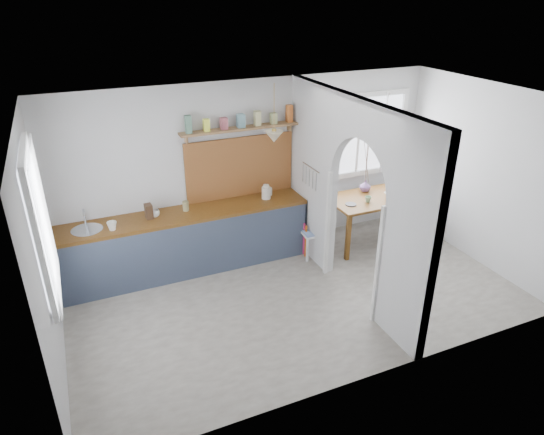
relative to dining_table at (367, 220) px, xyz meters
name	(u,v)px	position (x,y,z in m)	size (l,w,h in m)	color
floor	(298,297)	(-1.68, -0.95, -0.39)	(5.80, 3.20, 0.01)	#9B978B
ceiling	(304,101)	(-1.68, -0.95, 2.21)	(5.80, 3.20, 0.01)	silver
walls	(301,209)	(-1.68, -0.95, 0.91)	(5.81, 3.21, 2.60)	silver
partition	(348,187)	(-0.98, -0.90, 1.06)	(0.12, 3.20, 2.60)	silver
kitchen_window	(38,225)	(-4.55, -0.95, 1.26)	(0.10, 1.16, 1.50)	white
nook_window	(358,136)	(0.12, 0.61, 1.21)	(1.76, 0.10, 1.30)	white
counter	(187,240)	(-2.81, 0.37, 0.07)	(3.50, 0.60, 0.90)	brown
sink	(87,230)	(-4.11, 0.35, 0.50)	(0.40, 0.40, 0.02)	silver
backsplash	(240,167)	(-1.89, 0.62, 0.96)	(1.65, 0.03, 0.90)	olive
shelf	(241,125)	(-1.89, 0.54, 1.61)	(1.75, 0.20, 0.21)	brown
pendant_lamp	(274,137)	(-1.53, 0.20, 1.49)	(0.26, 0.26, 0.16)	#F1E5C1
utensil_rail	(311,167)	(-1.07, -0.05, 1.06)	(0.02, 0.02, 0.50)	silver
dining_table	(367,220)	(0.00, 0.00, 0.00)	(1.25, 0.83, 0.78)	brown
chair_left	(314,230)	(-0.96, -0.01, 0.03)	(0.38, 0.38, 0.83)	silver
chair_right	(420,207)	(0.94, -0.09, 0.10)	(0.44, 0.44, 0.97)	silver
kettle	(266,192)	(-1.58, 0.37, 0.62)	(0.18, 0.14, 0.21)	silver
mug_a	(112,226)	(-3.80, 0.21, 0.57)	(0.13, 0.13, 0.12)	white
mug_b	(155,213)	(-3.22, 0.39, 0.56)	(0.12, 0.12, 0.10)	white
knife_block	(149,211)	(-3.30, 0.38, 0.61)	(0.09, 0.13, 0.20)	#452F21
jar	(186,206)	(-2.78, 0.42, 0.58)	(0.09, 0.09, 0.14)	olive
towel_magenta	(304,239)	(-1.10, 0.04, -0.11)	(0.02, 0.03, 0.53)	#D3235E
towel_orange	(306,242)	(-1.10, -0.03, -0.14)	(0.02, 0.03, 0.55)	#D75816
bowl	(395,195)	(0.37, -0.15, 0.43)	(0.30, 0.30, 0.07)	white
table_cup	(368,199)	(-0.11, -0.13, 0.44)	(0.10, 0.10, 0.09)	#7FA57C
plate	(351,204)	(-0.40, -0.11, 0.40)	(0.17, 0.17, 0.01)	#32302F
vase	(365,186)	(0.09, 0.26, 0.48)	(0.18, 0.18, 0.18)	#714D83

